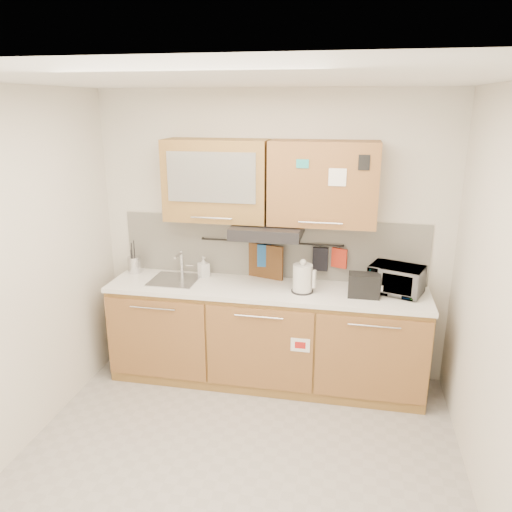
% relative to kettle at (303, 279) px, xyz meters
% --- Properties ---
extents(floor, '(3.20, 3.20, 0.00)m').
position_rel_kettle_xyz_m(floor, '(-0.33, -1.14, -1.04)').
color(floor, '#9E9993').
rests_on(floor, ground).
extents(ceiling, '(3.20, 3.20, 0.00)m').
position_rel_kettle_xyz_m(ceiling, '(-0.33, -1.14, 1.56)').
color(ceiling, white).
rests_on(ceiling, wall_back).
extents(wall_back, '(3.20, 0.00, 3.20)m').
position_rel_kettle_xyz_m(wall_back, '(-0.33, 0.36, 0.26)').
color(wall_back, silver).
rests_on(wall_back, ground).
extents(wall_left, '(0.00, 3.00, 3.00)m').
position_rel_kettle_xyz_m(wall_left, '(-1.93, -1.14, 0.26)').
color(wall_left, silver).
rests_on(wall_left, ground).
extents(wall_right, '(0.00, 3.00, 3.00)m').
position_rel_kettle_xyz_m(wall_right, '(1.27, -1.14, 0.26)').
color(wall_right, silver).
rests_on(wall_right, ground).
extents(base_cabinet, '(2.80, 0.64, 0.88)m').
position_rel_kettle_xyz_m(base_cabinet, '(-0.33, 0.05, -0.63)').
color(base_cabinet, '#A97D3B').
rests_on(base_cabinet, floor).
extents(countertop, '(2.82, 0.62, 0.04)m').
position_rel_kettle_xyz_m(countertop, '(-0.33, 0.05, -0.14)').
color(countertop, white).
rests_on(countertop, base_cabinet).
extents(backsplash, '(2.80, 0.02, 0.56)m').
position_rel_kettle_xyz_m(backsplash, '(-0.33, 0.34, 0.16)').
color(backsplash, silver).
rests_on(backsplash, countertop).
extents(upper_cabinets, '(1.82, 0.37, 0.70)m').
position_rel_kettle_xyz_m(upper_cabinets, '(-0.33, 0.18, 0.79)').
color(upper_cabinets, '#A97D3B').
rests_on(upper_cabinets, wall_back).
extents(range_hood, '(0.60, 0.46, 0.10)m').
position_rel_kettle_xyz_m(range_hood, '(-0.33, 0.11, 0.38)').
color(range_hood, black).
rests_on(range_hood, upper_cabinets).
extents(sink, '(0.42, 0.40, 0.26)m').
position_rel_kettle_xyz_m(sink, '(-1.18, 0.06, -0.11)').
color(sink, silver).
rests_on(sink, countertop).
extents(utensil_rail, '(1.30, 0.02, 0.02)m').
position_rel_kettle_xyz_m(utensil_rail, '(-0.33, 0.31, 0.22)').
color(utensil_rail, black).
rests_on(utensil_rail, backsplash).
extents(utensil_crock, '(0.13, 0.13, 0.31)m').
position_rel_kettle_xyz_m(utensil_crock, '(-1.63, 0.20, -0.04)').
color(utensil_crock, silver).
rests_on(utensil_crock, countertop).
extents(kettle, '(0.22, 0.21, 0.29)m').
position_rel_kettle_xyz_m(kettle, '(0.00, 0.00, 0.00)').
color(kettle, silver).
rests_on(kettle, countertop).
extents(toaster, '(0.26, 0.16, 0.20)m').
position_rel_kettle_xyz_m(toaster, '(0.51, -0.01, -0.02)').
color(toaster, black).
rests_on(toaster, countertop).
extents(microwave, '(0.51, 0.42, 0.24)m').
position_rel_kettle_xyz_m(microwave, '(0.78, 0.14, 0.00)').
color(microwave, '#999999').
rests_on(microwave, countertop).
extents(soap_bottle, '(0.12, 0.12, 0.19)m').
position_rel_kettle_xyz_m(soap_bottle, '(-0.95, 0.22, -0.02)').
color(soap_bottle, '#999999').
rests_on(soap_bottle, countertop).
extents(cutting_board, '(0.34, 0.12, 0.42)m').
position_rel_kettle_xyz_m(cutting_board, '(-0.37, 0.29, -0.01)').
color(cutting_board, brown).
rests_on(cutting_board, utensil_rail).
extents(oven_mitt, '(0.13, 0.04, 0.21)m').
position_rel_kettle_xyz_m(oven_mitt, '(-0.39, 0.29, 0.10)').
color(oven_mitt, '#215699').
rests_on(oven_mitt, utensil_rail).
extents(dark_pouch, '(0.14, 0.05, 0.21)m').
position_rel_kettle_xyz_m(dark_pouch, '(0.13, 0.29, 0.10)').
color(dark_pouch, black).
rests_on(dark_pouch, utensil_rail).
extents(pot_holder, '(0.14, 0.08, 0.18)m').
position_rel_kettle_xyz_m(pot_holder, '(0.29, 0.29, 0.11)').
color(pot_holder, '#B32A17').
rests_on(pot_holder, utensil_rail).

